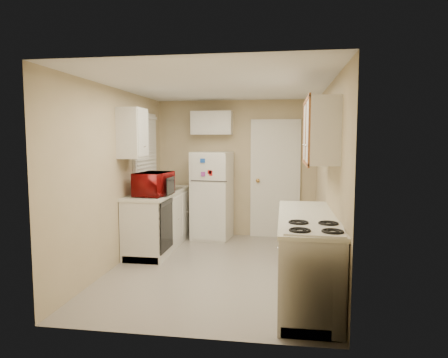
# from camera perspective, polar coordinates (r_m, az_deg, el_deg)

# --- Properties ---
(floor) EXTENTS (3.80, 3.80, 0.00)m
(floor) POSITION_cam_1_polar(r_m,az_deg,el_deg) (5.47, -0.80, -12.60)
(floor) COLOR #AFA79B
(floor) RESTS_ON ground
(ceiling) EXTENTS (3.80, 3.80, 0.00)m
(ceiling) POSITION_cam_1_polar(r_m,az_deg,el_deg) (5.24, -0.84, 13.19)
(ceiling) COLOR white
(ceiling) RESTS_ON floor
(wall_left) EXTENTS (3.80, 3.80, 0.00)m
(wall_left) POSITION_cam_1_polar(r_m,az_deg,el_deg) (5.62, -15.05, 0.22)
(wall_left) COLOR tan
(wall_left) RESTS_ON floor
(wall_right) EXTENTS (3.80, 3.80, 0.00)m
(wall_right) POSITION_cam_1_polar(r_m,az_deg,el_deg) (5.18, 14.65, -0.22)
(wall_right) COLOR tan
(wall_right) RESTS_ON floor
(wall_back) EXTENTS (2.80, 2.80, 0.00)m
(wall_back) POSITION_cam_1_polar(r_m,az_deg,el_deg) (7.09, 1.68, 1.51)
(wall_back) COLOR tan
(wall_back) RESTS_ON floor
(wall_front) EXTENTS (2.80, 2.80, 0.00)m
(wall_front) POSITION_cam_1_polar(r_m,az_deg,el_deg) (3.37, -6.09, -3.14)
(wall_front) COLOR tan
(wall_front) RESTS_ON floor
(left_counter) EXTENTS (0.60, 1.80, 0.90)m
(left_counter) POSITION_cam_1_polar(r_m,az_deg,el_deg) (6.46, -9.21, -5.70)
(left_counter) COLOR silver
(left_counter) RESTS_ON floor
(dishwasher) EXTENTS (0.03, 0.58, 0.72)m
(dishwasher) POSITION_cam_1_polar(r_m,az_deg,el_deg) (5.80, -8.29, -6.58)
(dishwasher) COLOR black
(dishwasher) RESTS_ON floor
(sink) EXTENTS (0.54, 0.74, 0.16)m
(sink) POSITION_cam_1_polar(r_m,az_deg,el_deg) (6.53, -8.87, -1.92)
(sink) COLOR gray
(sink) RESTS_ON left_counter
(microwave) EXTENTS (0.64, 0.41, 0.41)m
(microwave) POSITION_cam_1_polar(r_m,az_deg,el_deg) (5.89, -9.99, -0.89)
(microwave) COLOR maroon
(microwave) RESTS_ON left_counter
(soap_bottle) EXTENTS (0.11, 0.11, 0.19)m
(soap_bottle) POSITION_cam_1_polar(r_m,az_deg,el_deg) (6.85, -8.43, -0.38)
(soap_bottle) COLOR silver
(soap_bottle) RESTS_ON left_counter
(window_blinds) EXTENTS (0.10, 0.98, 1.08)m
(window_blinds) POSITION_cam_1_polar(r_m,az_deg,el_deg) (6.56, -11.14, 4.56)
(window_blinds) COLOR silver
(window_blinds) RESTS_ON wall_left
(upper_cabinet_left) EXTENTS (0.30, 0.45, 0.70)m
(upper_cabinet_left) POSITION_cam_1_polar(r_m,az_deg,el_deg) (5.74, -12.94, 6.38)
(upper_cabinet_left) COLOR silver
(upper_cabinet_left) RESTS_ON wall_left
(refrigerator) EXTENTS (0.69, 0.67, 1.50)m
(refrigerator) POSITION_cam_1_polar(r_m,az_deg,el_deg) (6.89, -1.71, -2.37)
(refrigerator) COLOR silver
(refrigerator) RESTS_ON floor
(cabinet_over_fridge) EXTENTS (0.70, 0.30, 0.40)m
(cabinet_over_fridge) POSITION_cam_1_polar(r_m,az_deg,el_deg) (6.99, -1.73, 8.01)
(cabinet_over_fridge) COLOR silver
(cabinet_over_fridge) RESTS_ON wall_back
(interior_door) EXTENTS (0.86, 0.06, 2.08)m
(interior_door) POSITION_cam_1_polar(r_m,az_deg,el_deg) (7.02, 7.32, -0.06)
(interior_door) COLOR silver
(interior_door) RESTS_ON floor
(right_counter) EXTENTS (0.60, 2.00, 0.90)m
(right_counter) POSITION_cam_1_polar(r_m,az_deg,el_deg) (4.51, 11.64, -10.72)
(right_counter) COLOR silver
(right_counter) RESTS_ON floor
(stove) EXTENTS (0.57, 0.68, 0.78)m
(stove) POSITION_cam_1_polar(r_m,az_deg,el_deg) (3.91, 12.66, -14.28)
(stove) COLOR silver
(stove) RESTS_ON floor
(upper_cabinet_right) EXTENTS (0.30, 1.20, 0.70)m
(upper_cabinet_right) POSITION_cam_1_polar(r_m,az_deg,el_deg) (4.64, 13.63, 6.57)
(upper_cabinet_right) COLOR silver
(upper_cabinet_right) RESTS_ON wall_right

